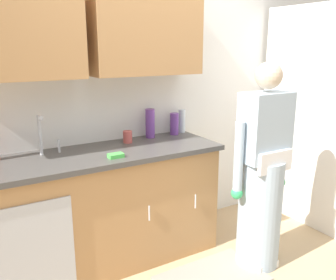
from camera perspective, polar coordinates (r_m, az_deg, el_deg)
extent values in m
cube|color=silver|center=(3.27, -4.47, 7.84)|extent=(4.80, 0.10, 2.70)
cube|color=#B27F4C|center=(2.73, -23.33, 15.98)|extent=(0.91, 0.34, 0.70)
cube|color=#B27F4C|center=(3.03, -3.70, 16.80)|extent=(0.91, 0.34, 0.70)
cube|color=silver|center=(3.73, 20.83, 3.09)|extent=(0.04, 1.10, 2.10)
cube|color=#B27F4C|center=(3.00, -10.69, -10.96)|extent=(1.90, 0.60, 0.90)
cube|color=#B7BABF|center=(2.63, -21.05, -16.69)|extent=(0.60, 0.01, 0.72)
cylinder|color=silver|center=(2.82, -2.95, -11.37)|extent=(0.01, 0.01, 0.12)
cylinder|color=silver|center=(3.03, 4.32, -9.55)|extent=(0.01, 0.01, 0.12)
cube|color=#474442|center=(2.83, -11.13, -2.33)|extent=(1.96, 0.66, 0.04)
cube|color=#B7BABF|center=(2.75, -17.62, -3.38)|extent=(0.50, 0.36, 0.03)
cylinder|color=#B7BABF|center=(2.84, -19.39, 0.70)|extent=(0.02, 0.02, 0.30)
sphere|color=#B7BABF|center=(2.75, -19.37, 3.28)|extent=(0.04, 0.04, 0.04)
cylinder|color=#B7BABF|center=(2.89, -16.71, -0.91)|extent=(0.02, 0.02, 0.10)
cube|color=white|center=(3.22, 13.91, -17.73)|extent=(0.20, 0.26, 0.06)
cylinder|color=#A3B7C6|center=(3.04, 14.11, -11.00)|extent=(0.34, 0.34, 0.88)
cube|color=#A3B7C6|center=(2.82, 14.98, 1.99)|extent=(0.38, 0.22, 0.52)
sphere|color=#C9AF90|center=(2.76, 15.49, 9.71)|extent=(0.20, 0.20, 0.20)
cube|color=white|center=(2.80, 16.41, -3.28)|extent=(0.32, 0.04, 0.16)
cylinder|color=#A3B7C6|center=(2.73, 10.99, -2.84)|extent=(0.07, 0.07, 0.55)
sphere|color=#33B266|center=(2.82, 10.73, -8.19)|extent=(0.09, 0.09, 0.09)
cylinder|color=#A3B7C6|center=(3.05, 17.49, -1.45)|extent=(0.07, 0.07, 0.55)
sphere|color=#33B266|center=(3.13, 17.11, -6.30)|extent=(0.09, 0.09, 0.09)
cube|color=gray|center=(2.99, 6.90, -20.70)|extent=(0.80, 0.50, 0.01)
cylinder|color=silver|center=(3.41, 2.18, 3.00)|extent=(0.06, 0.06, 0.22)
cylinder|color=#66388C|center=(3.32, 0.99, 2.54)|extent=(0.08, 0.08, 0.20)
cylinder|color=#66388C|center=(3.20, -2.82, 2.61)|extent=(0.08, 0.08, 0.26)
cylinder|color=#B24C47|center=(3.06, -6.34, 0.50)|extent=(0.08, 0.08, 0.10)
cube|color=#4CBF4C|center=(2.67, -8.17, -2.44)|extent=(0.11, 0.07, 0.03)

